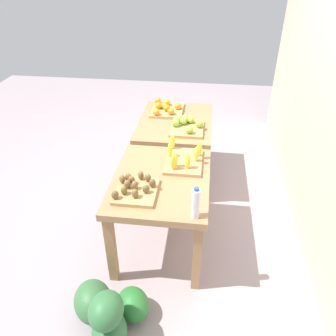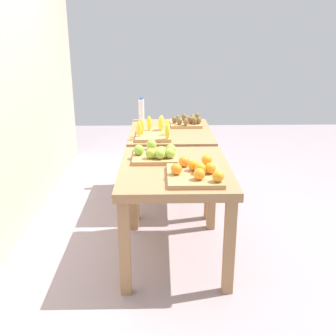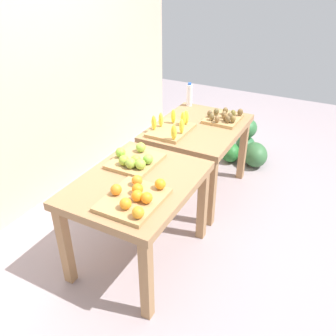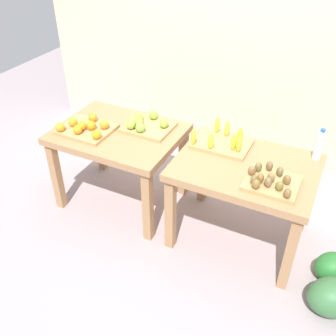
{
  "view_description": "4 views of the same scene",
  "coord_description": "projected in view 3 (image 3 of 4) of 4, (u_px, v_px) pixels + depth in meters",
  "views": [
    {
      "loc": [
        2.8,
        0.34,
        2.33
      ],
      "look_at": [
        0.07,
        -0.0,
        0.52
      ],
      "focal_mm": 35.63,
      "sensor_mm": 36.0,
      "label": 1
    },
    {
      "loc": [
        -3.3,
        0.11,
        1.68
      ],
      "look_at": [
        0.03,
        0.04,
        0.53
      ],
      "focal_mm": 42.71,
      "sensor_mm": 36.0,
      "label": 2
    },
    {
      "loc": [
        -2.38,
        -1.21,
        2.11
      ],
      "look_at": [
        -0.04,
        0.02,
        0.57
      ],
      "focal_mm": 38.01,
      "sensor_mm": 36.0,
      "label": 3
    },
    {
      "loc": [
        1.08,
        -2.37,
        2.37
      ],
      "look_at": [
        -0.07,
        -0.05,
        0.54
      ],
      "focal_mm": 41.48,
      "sensor_mm": 36.0,
      "label": 4
    }
  ],
  "objects": [
    {
      "name": "apple_bin",
      "position": [
        135.0,
        160.0,
        2.75
      ],
      "size": [
        0.4,
        0.35,
        0.11
      ],
      "color": "tan",
      "rests_on": "display_table_left"
    },
    {
      "name": "water_bottle",
      "position": [
        189.0,
        95.0,
        3.83
      ],
      "size": [
        0.06,
        0.06,
        0.25
      ],
      "color": "silver",
      "rests_on": "display_table_right"
    },
    {
      "name": "orange_bin",
      "position": [
        135.0,
        197.0,
        2.32
      ],
      "size": [
        0.45,
        0.36,
        0.11
      ],
      "color": "tan",
      "rests_on": "display_table_left"
    },
    {
      "name": "ground_plane",
      "position": [
        172.0,
        218.0,
        3.37
      ],
      "size": [
        8.0,
        8.0,
        0.0
      ],
      "primitive_type": "plane",
      "color": "gray"
    },
    {
      "name": "banana_crate",
      "position": [
        172.0,
        127.0,
        3.27
      ],
      "size": [
        0.44,
        0.32,
        0.17
      ],
      "color": "tan",
      "rests_on": "display_table_right"
    },
    {
      "name": "display_table_right",
      "position": [
        198.0,
        135.0,
        3.48
      ],
      "size": [
        1.04,
        0.8,
        0.74
      ],
      "color": "#9F754C",
      "rests_on": "ground_plane"
    },
    {
      "name": "kiwi_bin",
      "position": [
        224.0,
        117.0,
        3.5
      ],
      "size": [
        0.36,
        0.33,
        0.1
      ],
      "color": "tan",
      "rests_on": "display_table_right"
    },
    {
      "name": "watermelon_pile",
      "position": [
        246.0,
        147.0,
        4.28
      ],
      "size": [
        0.6,
        0.67,
        0.48
      ],
      "color": "#2C683A",
      "rests_on": "ground_plane"
    },
    {
      "name": "back_wall",
      "position": [
        37.0,
        40.0,
        3.15
      ],
      "size": [
        4.4,
        0.12,
        3.0
      ],
      "primitive_type": "cube",
      "color": "beige",
      "rests_on": "ground_plane"
    },
    {
      "name": "display_table_left",
      "position": [
        137.0,
        193.0,
        2.62
      ],
      "size": [
        1.04,
        0.8,
        0.74
      ],
      "color": "#9F754C",
      "rests_on": "ground_plane"
    }
  ]
}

